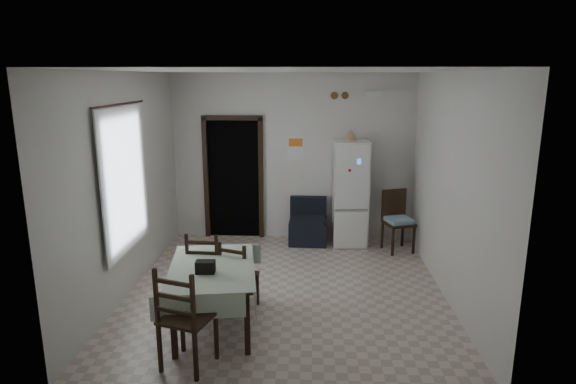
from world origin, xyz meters
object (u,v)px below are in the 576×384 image
(corner_chair, at_px, (399,222))
(dining_table, at_px, (213,297))
(dining_chair_far_right, at_px, (239,274))
(dining_chair_far_left, at_px, (207,268))
(navy_seat, at_px, (308,221))
(fridge, at_px, (350,193))
(dining_chair_near_head, at_px, (187,316))

(corner_chair, xyz_separation_m, dining_table, (-2.55, -2.62, -0.13))
(dining_chair_far_right, bearing_deg, dining_chair_far_left, 7.55)
(navy_seat, height_order, dining_table, navy_seat)
(fridge, xyz_separation_m, dining_chair_far_left, (-1.97, -2.41, -0.40))
(navy_seat, relative_size, corner_chair, 0.77)
(corner_chair, xyz_separation_m, dining_chair_far_left, (-2.75, -2.06, -0.01))
(fridge, xyz_separation_m, dining_table, (-1.78, -2.96, -0.52))
(dining_chair_far_left, height_order, dining_chair_far_right, dining_chair_far_left)
(corner_chair, height_order, dining_table, corner_chair)
(navy_seat, distance_m, dining_chair_far_left, 2.72)
(dining_table, bearing_deg, corner_chair, 37.08)
(navy_seat, distance_m, dining_chair_far_right, 2.63)
(navy_seat, xyz_separation_m, corner_chair, (1.49, -0.34, 0.12))
(dining_chair_far_right, height_order, dining_chair_near_head, dining_chair_near_head)
(dining_chair_far_right, bearing_deg, dining_table, 83.26)
(navy_seat, relative_size, dining_chair_far_left, 0.78)
(fridge, height_order, dining_table, fridge)
(dining_table, bearing_deg, dining_chair_far_left, 100.50)
(navy_seat, bearing_deg, dining_chair_far_left, -115.49)
(navy_seat, height_order, corner_chair, corner_chair)
(navy_seat, relative_size, dining_chair_far_right, 0.86)
(dining_table, xyz_separation_m, dining_chair_far_right, (0.23, 0.47, 0.08))
(corner_chair, relative_size, dining_table, 0.71)
(fridge, relative_size, dining_chair_near_head, 1.65)
(fridge, bearing_deg, dining_chair_far_right, -123.77)
(dining_table, bearing_deg, fridge, 50.41)
(dining_table, bearing_deg, navy_seat, 61.60)
(fridge, height_order, dining_chair_near_head, fridge)
(dining_chair_far_left, height_order, dining_chair_near_head, dining_chair_near_head)
(dining_chair_far_left, xyz_separation_m, dining_chair_near_head, (0.10, -1.34, 0.05))
(dining_chair_far_right, xyz_separation_m, dining_chair_near_head, (-0.32, -1.25, 0.09))
(fridge, bearing_deg, dining_chair_near_head, -118.52)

